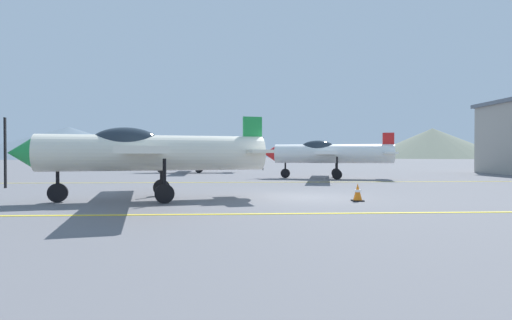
{
  "coord_description": "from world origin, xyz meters",
  "views": [
    {
      "loc": [
        -2.37,
        -14.17,
        1.53
      ],
      "look_at": [
        -1.11,
        10.0,
        1.2
      ],
      "focal_mm": 28.1,
      "sensor_mm": 36.0,
      "label": 1
    }
  ],
  "objects_px": {
    "airplane_mid": "(328,153)",
    "airplane_far": "(193,153)",
    "airplane_near": "(146,152)",
    "traffic_cone_front": "(358,192)"
  },
  "relations": [
    {
      "from": "airplane_far",
      "to": "airplane_near",
      "type": "bearing_deg",
      "value": -88.35
    },
    {
      "from": "airplane_mid",
      "to": "airplane_far",
      "type": "bearing_deg",
      "value": 136.48
    },
    {
      "from": "airplane_near",
      "to": "traffic_cone_front",
      "type": "height_order",
      "value": "airplane_near"
    },
    {
      "from": "airplane_far",
      "to": "airplane_mid",
      "type": "bearing_deg",
      "value": -43.52
    },
    {
      "from": "airplane_far",
      "to": "traffic_cone_front",
      "type": "relative_size",
      "value": 16.37
    },
    {
      "from": "airplane_mid",
      "to": "traffic_cone_front",
      "type": "bearing_deg",
      "value": -98.79
    },
    {
      "from": "airplane_near",
      "to": "traffic_cone_front",
      "type": "xyz_separation_m",
      "value": [
        7.01,
        -0.77,
        -1.34
      ]
    },
    {
      "from": "airplane_mid",
      "to": "airplane_far",
      "type": "relative_size",
      "value": 1.0
    },
    {
      "from": "airplane_near",
      "to": "airplane_far",
      "type": "relative_size",
      "value": 1.0
    },
    {
      "from": "airplane_near",
      "to": "airplane_far",
      "type": "bearing_deg",
      "value": 91.65
    }
  ]
}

